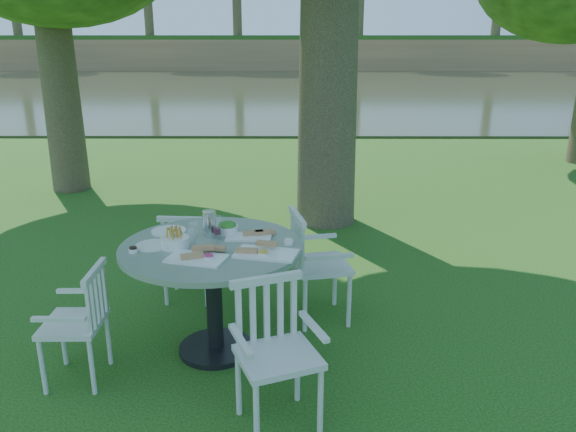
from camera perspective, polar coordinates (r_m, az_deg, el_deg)
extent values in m
plane|color=#133E0D|center=(4.84, -0.01, -10.36)|extent=(140.00, 140.00, 0.00)
cylinder|color=black|center=(4.42, -7.31, -13.16)|extent=(0.56, 0.56, 0.04)
cylinder|color=black|center=(4.23, -7.52, -8.38)|extent=(0.12, 0.12, 0.78)
cylinder|color=slate|center=(4.07, -7.75, -3.18)|extent=(1.32, 1.32, 0.04)
cylinder|color=silver|center=(4.64, 6.22, -8.59)|extent=(0.04, 0.04, 0.46)
cylinder|color=silver|center=(4.99, 4.78, -6.58)|extent=(0.04, 0.04, 0.46)
cylinder|color=silver|center=(4.55, 1.74, -9.06)|extent=(0.04, 0.04, 0.46)
cylinder|color=silver|center=(4.91, 0.62, -6.96)|extent=(0.04, 0.04, 0.46)
cube|color=silver|center=(4.67, 3.39, -4.98)|extent=(0.52, 0.55, 0.04)
cube|color=silver|center=(4.54, 0.94, -2.68)|extent=(0.14, 0.47, 0.47)
cylinder|color=silver|center=(5.30, -7.53, -5.48)|extent=(0.03, 0.03, 0.41)
cylinder|color=silver|center=(5.39, -11.35, -5.30)|extent=(0.03, 0.03, 0.41)
cylinder|color=silver|center=(5.01, -8.30, -6.94)|extent=(0.03, 0.03, 0.41)
cylinder|color=silver|center=(5.10, -12.33, -6.72)|extent=(0.03, 0.03, 0.41)
cube|color=silver|center=(5.11, -10.01, -3.80)|extent=(0.45, 0.41, 0.04)
cube|color=silver|center=(4.88, -10.65, -2.48)|extent=(0.42, 0.07, 0.42)
cylinder|color=silver|center=(4.44, -21.89, -11.52)|extent=(0.03, 0.03, 0.41)
cylinder|color=silver|center=(4.15, -23.69, -13.88)|extent=(0.03, 0.03, 0.41)
cylinder|color=silver|center=(4.34, -17.79, -11.80)|extent=(0.03, 0.03, 0.41)
cylinder|color=silver|center=(4.04, -19.30, -14.27)|extent=(0.03, 0.03, 0.41)
cube|color=silver|center=(4.13, -20.99, -10.16)|extent=(0.39, 0.42, 0.04)
cube|color=silver|center=(3.99, -18.84, -7.89)|extent=(0.04, 0.42, 0.42)
cylinder|color=silver|center=(3.37, -3.22, -19.77)|extent=(0.04, 0.04, 0.45)
cylinder|color=silver|center=(3.49, 3.31, -18.32)|extent=(0.04, 0.04, 0.45)
cylinder|color=silver|center=(3.65, -5.06, -16.55)|extent=(0.04, 0.04, 0.45)
cylinder|color=silver|center=(3.76, 0.97, -15.37)|extent=(0.04, 0.04, 0.45)
cube|color=silver|center=(3.43, -1.01, -14.13)|extent=(0.58, 0.56, 0.04)
cube|color=silver|center=(3.49, -2.18, -9.61)|extent=(0.44, 0.21, 0.46)
cube|color=white|center=(3.81, -9.28, -4.28)|extent=(0.43, 0.32, 0.01)
cube|color=white|center=(3.84, -2.24, -3.84)|extent=(0.46, 0.33, 0.02)
cube|color=white|center=(4.17, -3.99, -2.15)|extent=(0.34, 0.21, 0.01)
cylinder|color=white|center=(4.11, -13.58, -2.91)|extent=(0.24, 0.24, 0.01)
cylinder|color=white|center=(4.38, -12.02, -1.51)|extent=(0.26, 0.26, 0.01)
cylinder|color=white|center=(4.04, -11.38, -2.65)|extent=(0.20, 0.20, 0.08)
cylinder|color=white|center=(4.28, -6.20, -1.35)|extent=(0.17, 0.17, 0.06)
cylinder|color=silver|center=(4.20, -7.98, -0.81)|extent=(0.10, 0.10, 0.20)
cylinder|color=white|center=(4.14, -7.24, -1.17)|extent=(0.07, 0.07, 0.18)
cylinder|color=white|center=(4.20, -9.61, -1.47)|extent=(0.07, 0.07, 0.11)
cylinder|color=white|center=(4.06, -9.87, -2.18)|extent=(0.07, 0.07, 0.11)
cylinder|color=white|center=(3.78, -8.03, -4.26)|extent=(0.06, 0.06, 0.03)
cylinder|color=white|center=(3.81, -2.51, -3.93)|extent=(0.07, 0.07, 0.03)
cylinder|color=white|center=(4.02, 0.06, -2.72)|extent=(0.07, 0.07, 0.03)
cylinder|color=white|center=(4.03, -15.45, -3.39)|extent=(0.06, 0.06, 0.03)
cube|color=#2A311D|center=(27.37, 0.27, 12.82)|extent=(100.00, 28.00, 0.12)
cube|color=olive|center=(42.80, 0.29, 16.01)|extent=(100.00, 3.00, 2.20)
cube|color=#133E0D|center=(50.28, 0.30, 17.67)|extent=(100.00, 18.00, 0.30)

